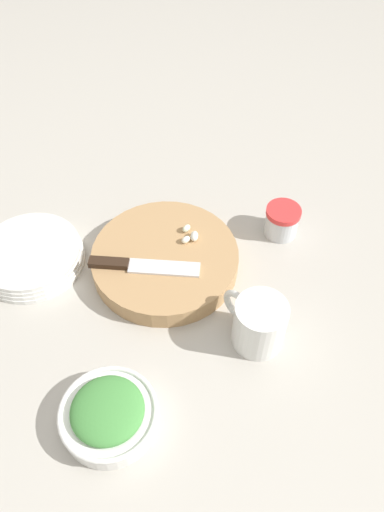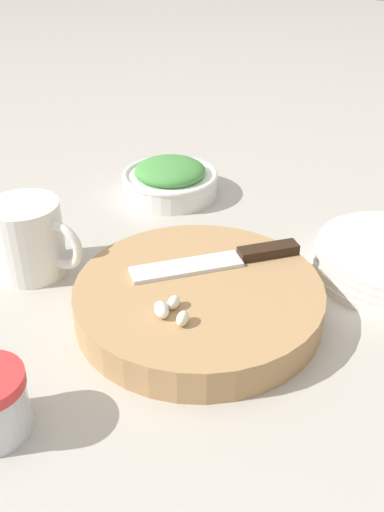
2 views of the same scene
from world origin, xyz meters
name	(u,v)px [view 2 (image 2 of 2)]	position (x,y,z in m)	size (l,w,h in m)	color
ground_plane	(140,297)	(0.00, 0.00, 0.00)	(5.00, 5.00, 0.00)	#B2ADA3
cutting_board	(199,300)	(0.03, -0.08, 0.02)	(0.29, 0.29, 0.04)	tan
chef_knife	(227,259)	(0.09, -0.07, 0.05)	(0.20, 0.13, 0.01)	black
garlic_cloves	(170,310)	(-0.04, -0.09, 0.05)	(0.04, 0.05, 0.02)	#E6EDC8
herb_bowl	(170,179)	(0.24, 0.18, 0.03)	(0.16, 0.16, 0.06)	silver
coffee_mug	(30,239)	(-0.05, 0.15, 0.05)	(0.09, 0.13, 0.10)	silver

